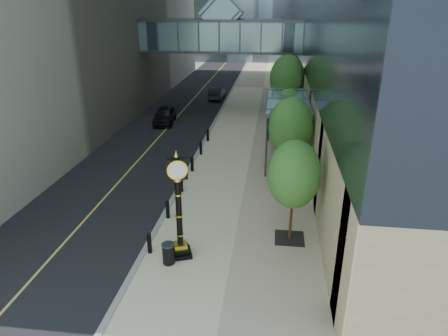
{
  "coord_description": "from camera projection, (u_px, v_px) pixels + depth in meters",
  "views": [
    {
      "loc": [
        2.56,
        -13.69,
        10.52
      ],
      "look_at": [
        0.08,
        5.72,
        2.42
      ],
      "focal_mm": 32.0,
      "sensor_mm": 36.0,
      "label": 1
    }
  ],
  "objects": [
    {
      "name": "trash_bin",
      "position": [
        168.0,
        254.0,
        17.19
      ],
      "size": [
        0.57,
        0.57,
        0.9
      ],
      "primitive_type": "cylinder",
      "rotation": [
        0.0,
        0.0,
        -0.1
      ],
      "color": "black",
      "rests_on": "sidewalk"
    },
    {
      "name": "street_clock",
      "position": [
        179.0,
        214.0,
        17.11
      ],
      "size": [
        1.17,
        1.17,
        4.84
      ],
      "rotation": [
        0.0,
        0.0,
        0.36
      ],
      "color": "black",
      "rests_on": "sidewalk"
    },
    {
      "name": "car_near",
      "position": [
        165.0,
        115.0,
        37.48
      ],
      "size": [
        2.19,
        4.57,
        1.51
      ],
      "primitive_type": "imported",
      "rotation": [
        0.0,
        0.0,
        0.09
      ],
      "color": "black",
      "rests_on": "road"
    },
    {
      "name": "bollard_row",
      "position": [
        187.0,
        174.0,
        25.24
      ],
      "size": [
        0.2,
        16.2,
        0.9
      ],
      "color": "black",
      "rests_on": "sidewalk"
    },
    {
      "name": "street_trees",
      "position": [
        288.0,
        99.0,
        30.46
      ],
      "size": [
        3.1,
        28.41,
        6.37
      ],
      "color": "black",
      "rests_on": "sidewalk"
    },
    {
      "name": "skywalk",
      "position": [
        222.0,
        33.0,
        39.93
      ],
      "size": [
        17.0,
        4.2,
        5.8
      ],
      "color": "slate",
      "rests_on": "ground"
    },
    {
      "name": "road",
      "position": [
        205.0,
        86.0,
        54.35
      ],
      "size": [
        8.0,
        180.0,
        0.02
      ],
      "primitive_type": "cube",
      "color": "black",
      "rests_on": "ground"
    },
    {
      "name": "entrance_canopy",
      "position": [
        288.0,
        102.0,
        27.69
      ],
      "size": [
        3.0,
        8.0,
        4.38
      ],
      "color": "#383F44",
      "rests_on": "ground"
    },
    {
      "name": "ground",
      "position": [
        205.0,
        272.0,
        16.87
      ],
      "size": [
        320.0,
        320.0,
        0.0
      ],
      "primitive_type": "plane",
      "color": "gray",
      "rests_on": "ground"
    },
    {
      "name": "sidewalk",
      "position": [
        263.0,
        88.0,
        53.4
      ],
      "size": [
        8.0,
        180.0,
        0.06
      ],
      "primitive_type": "cube",
      "color": "beige",
      "rests_on": "ground"
    },
    {
      "name": "curb",
      "position": [
        234.0,
        87.0,
        53.87
      ],
      "size": [
        0.25,
        180.0,
        0.07
      ],
      "primitive_type": "cube",
      "color": "gray",
      "rests_on": "ground"
    },
    {
      "name": "pedestrian",
      "position": [
        299.0,
        161.0,
        25.96
      ],
      "size": [
        0.79,
        0.61,
        1.91
      ],
      "primitive_type": "imported",
      "rotation": [
        0.0,
        0.0,
        2.89
      ],
      "color": "beige",
      "rests_on": "sidewalk"
    },
    {
      "name": "car_far",
      "position": [
        217.0,
        93.0,
        47.0
      ],
      "size": [
        1.59,
        4.18,
        1.36
      ],
      "primitive_type": "imported",
      "rotation": [
        0.0,
        0.0,
        3.11
      ],
      "color": "black",
      "rests_on": "road"
    }
  ]
}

